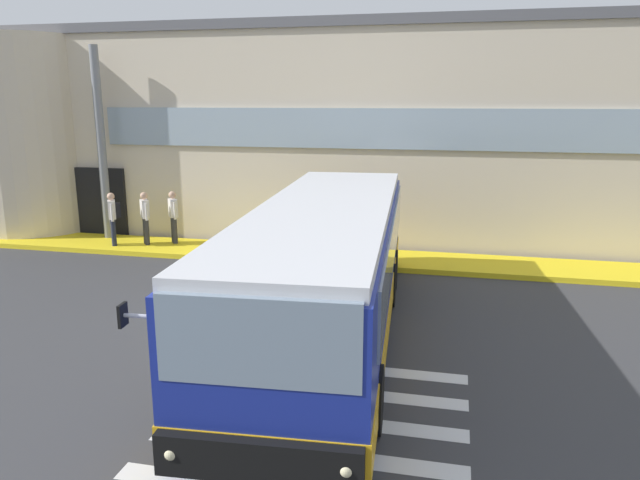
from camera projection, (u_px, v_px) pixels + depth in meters
The scene contains 9 objects.
ground_plane at pixel (273, 313), 13.33m from camera, with size 80.00×90.00×0.02m, color #353538.
bay_paint_stripes at pixel (318, 419), 8.91m from camera, with size 4.40×3.96×0.01m.
terminal_building at pixel (341, 129), 23.72m from camera, with size 24.66×13.80×7.04m.
boarding_curb at pixel (321, 256), 17.87m from camera, with size 26.86×2.00×0.15m, color yellow.
entry_support_column at pixel (101, 144), 19.31m from camera, with size 0.28×0.28×6.18m, color slate.
bus_main_foreground at pixel (325, 273), 11.73m from camera, with size 3.28×10.78×2.70m.
passenger_near_column at pixel (113, 215), 18.71m from camera, with size 0.49×0.52×1.68m.
passenger_by_doorway at pixel (145, 215), 18.85m from camera, with size 0.41×0.47×1.68m.
passenger_at_curb_edge at pixel (173, 214), 19.01m from camera, with size 0.41×0.48×1.68m.
Camera 1 is at (3.81, -12.05, 4.66)m, focal length 33.50 mm.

